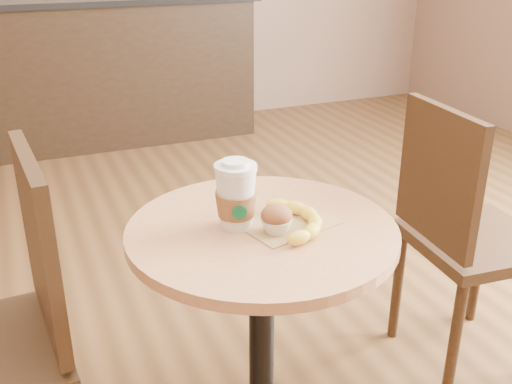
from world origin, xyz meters
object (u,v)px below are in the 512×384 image
muffin (277,219)px  banana (297,219)px  cafe_table (262,299)px  chair_right (463,230)px  coffee_cup (236,197)px

muffin → banana: (0.06, 0.01, -0.02)m
cafe_table → muffin: 0.26m
cafe_table → banana: banana is taller
cafe_table → chair_right: bearing=9.2°
cafe_table → banana: bearing=-21.2°
chair_right → muffin: 0.83m
cafe_table → coffee_cup: 0.31m
cafe_table → muffin: muffin is taller
cafe_table → banana: size_ratio=2.93×
muffin → banana: bearing=12.0°
cafe_table → chair_right: chair_right is taller
cafe_table → coffee_cup: (-0.06, 0.03, 0.30)m
cafe_table → banana: 0.26m
chair_right → muffin: (-0.77, -0.17, 0.26)m
chair_right → coffee_cup: chair_right is taller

